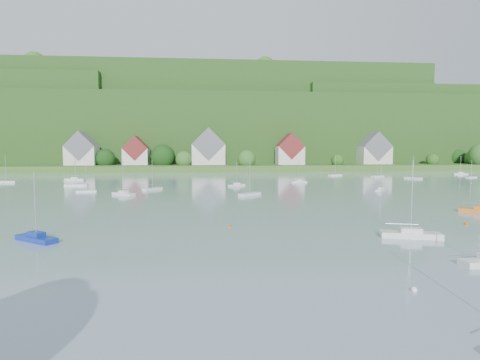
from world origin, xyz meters
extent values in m
cube|color=#335821|center=(0.00, 200.00, 1.50)|extent=(600.00, 60.00, 3.00)
cube|color=#163912|center=(0.00, 275.00, 20.00)|extent=(620.00, 160.00, 40.00)
cube|color=#163912|center=(10.00, 270.00, 28.00)|extent=(240.00, 130.00, 60.00)
cube|color=#163912|center=(160.00, 255.00, 22.00)|extent=(200.00, 110.00, 48.00)
sphere|color=black|center=(139.35, 197.94, 6.40)|extent=(10.46, 10.46, 10.46)
sphere|color=#1F4C17|center=(118.43, 184.90, 5.10)|extent=(6.45, 6.45, 6.45)
sphere|color=#2A5820|center=(-6.80, 183.88, 5.66)|extent=(8.19, 8.19, 8.19)
sphere|color=#2A5820|center=(-51.96, 186.07, 5.11)|extent=(6.49, 6.49, 6.49)
sphere|color=#2A5820|center=(46.85, 192.08, 6.95)|extent=(12.16, 12.16, 12.16)
sphere|color=#2A5820|center=(22.99, 179.93, 5.84)|extent=(8.73, 8.73, 8.73)
sphere|color=black|center=(-43.87, 185.86, 6.03)|extent=(9.32, 9.32, 9.32)
sphere|color=#1F4C17|center=(67.84, 181.69, 5.03)|extent=(6.24, 6.24, 6.24)
sphere|color=black|center=(89.43, 194.54, 5.65)|extent=(8.16, 8.16, 8.16)
sphere|color=#2A5820|center=(144.77, 192.32, 5.63)|extent=(8.09, 8.09, 8.09)
sphere|color=black|center=(-17.00, 186.36, 6.87)|extent=(11.92, 11.92, 11.92)
sphere|color=#1F4C17|center=(-84.27, 263.14, 51.80)|extent=(10.29, 10.29, 10.29)
sphere|color=black|center=(-68.16, 251.39, 51.26)|extent=(7.18, 7.18, 7.18)
sphere|color=#1F4C17|center=(39.50, 255.03, 60.25)|extent=(12.83, 12.83, 12.83)
sphere|color=#2A5820|center=(-39.93, 242.18, 59.43)|extent=(8.18, 8.18, 8.18)
sphere|color=#1F4C17|center=(1.11, 279.65, 60.23)|extent=(12.73, 12.73, 12.73)
sphere|color=#1F4C17|center=(83.40, 244.53, 60.01)|extent=(11.50, 11.50, 11.50)
sphere|color=#1F4C17|center=(60.71, 274.89, 60.56)|extent=(14.65, 14.65, 14.65)
sphere|color=#2A5820|center=(39.25, 231.29, 60.09)|extent=(11.95, 11.95, 11.95)
sphere|color=#1F4C17|center=(119.44, 238.58, 59.71)|extent=(9.76, 9.76, 9.76)
sphere|color=#2A5820|center=(-47.14, 274.29, 59.24)|extent=(7.07, 7.07, 7.07)
sphere|color=black|center=(-3.47, 243.31, 59.44)|extent=(8.21, 8.21, 8.21)
sphere|color=#2A5820|center=(-22.82, 267.10, 60.14)|extent=(12.24, 12.24, 12.24)
sphere|color=#2A5820|center=(114.51, 242.98, 59.58)|extent=(9.00, 9.00, 9.00)
sphere|color=#2A5820|center=(-95.50, 235.90, 60.39)|extent=(13.65, 13.65, 13.65)
sphere|color=#1F4C17|center=(101.03, 257.97, 59.41)|extent=(8.03, 8.03, 8.03)
sphere|color=#2A5820|center=(176.64, 258.30, 47.67)|extent=(9.52, 9.52, 9.52)
sphere|color=#2A5820|center=(100.48, 258.36, 48.62)|extent=(14.97, 14.97, 14.97)
sphere|color=black|center=(161.92, 228.86, 47.32)|extent=(7.52, 7.52, 7.52)
sphere|color=#1F4C17|center=(78.67, 255.82, 47.71)|extent=(9.78, 9.78, 9.78)
sphere|color=#1F4C17|center=(119.68, 254.71, 48.10)|extent=(12.02, 12.02, 12.02)
sphere|color=black|center=(137.90, 236.02, 48.02)|extent=(11.57, 11.57, 11.57)
sphere|color=#1F4C17|center=(122.43, 222.73, 48.21)|extent=(12.65, 12.65, 12.65)
sphere|color=#2A5820|center=(142.64, 228.37, 47.45)|extent=(8.28, 8.28, 8.28)
sphere|color=black|center=(167.90, 264.31, 47.31)|extent=(7.47, 7.47, 7.47)
sphere|color=#2A5820|center=(99.14, 247.22, 47.66)|extent=(9.48, 9.48, 9.48)
sphere|color=black|center=(189.44, 271.22, 41.48)|extent=(8.43, 8.43, 8.43)
sphere|color=#1F4C17|center=(-39.98, 262.14, 42.10)|extent=(12.01, 12.01, 12.01)
sphere|color=black|center=(182.06, 244.68, 42.37)|extent=(13.54, 13.54, 13.54)
sphere|color=black|center=(118.67, 252.35, 42.64)|extent=(15.08, 15.08, 15.08)
sphere|color=#2A5820|center=(108.41, 268.02, 42.80)|extent=(15.99, 15.99, 15.99)
sphere|color=black|center=(-3.70, 272.21, 42.75)|extent=(15.72, 15.72, 15.72)
sphere|color=#2A5820|center=(218.40, 301.50, 42.48)|extent=(14.17, 14.17, 14.17)
sphere|color=#1F4C17|center=(10.88, 267.92, 41.84)|extent=(10.54, 10.54, 10.54)
cube|color=beige|center=(-55.00, 187.00, 7.50)|extent=(14.00, 10.00, 9.00)
cube|color=#5D5D65|center=(-55.00, 187.00, 12.00)|extent=(14.00, 10.40, 14.00)
cube|color=beige|center=(-30.00, 189.00, 7.00)|extent=(12.00, 9.00, 8.00)
cube|color=maroon|center=(-30.00, 189.00, 11.00)|extent=(12.00, 9.36, 12.00)
cube|color=beige|center=(5.00, 188.00, 8.00)|extent=(16.00, 11.00, 10.00)
cube|color=#5D5D65|center=(5.00, 188.00, 13.00)|extent=(16.00, 11.44, 16.00)
cube|color=beige|center=(45.00, 186.00, 7.50)|extent=(13.00, 10.00, 9.00)
cube|color=maroon|center=(45.00, 186.00, 12.00)|extent=(13.00, 10.40, 13.00)
cube|color=beige|center=(90.00, 190.00, 7.50)|extent=(15.00, 10.00, 9.00)
cube|color=#5D5D65|center=(90.00, 190.00, 12.00)|extent=(15.00, 10.40, 15.00)
cube|color=navy|center=(-14.48, 40.73, 0.28)|extent=(5.53, 4.55, 0.56)
cube|color=navy|center=(-14.48, 40.73, 0.81)|extent=(2.25, 2.05, 0.50)
cylinder|color=silver|center=(-14.48, 40.73, 4.10)|extent=(0.10, 0.10, 7.06)
cylinder|color=silver|center=(-15.17, 41.22, 1.46)|extent=(2.58, 1.86, 0.08)
cube|color=silver|center=(27.58, 38.90, 0.33)|extent=(6.86, 3.55, 0.66)
cube|color=silver|center=(27.58, 38.90, 0.91)|extent=(2.58, 1.87, 0.50)
cylinder|color=silver|center=(27.58, 38.90, 4.79)|extent=(0.10, 0.10, 8.26)
cylinder|color=silver|center=(26.63, 39.17, 1.56)|extent=(3.52, 1.05, 0.08)
cylinder|color=silver|center=(47.32, 55.35, 1.54)|extent=(2.77, 2.34, 0.08)
sphere|color=white|center=(18.99, 22.64, 0.00)|extent=(0.43, 0.43, 0.43)
sphere|color=#CF5B00|center=(39.21, 45.84, 0.00)|extent=(0.46, 0.46, 0.46)
sphere|color=#CF5B00|center=(7.30, 47.70, 0.00)|extent=(0.39, 0.39, 0.39)
cube|color=silver|center=(108.26, 147.96, 0.29)|extent=(5.83, 2.09, 0.57)
cube|color=silver|center=(108.26, 147.96, 0.82)|extent=(2.09, 1.29, 0.50)
cylinder|color=silver|center=(108.26, 147.96, 4.14)|extent=(0.10, 0.10, 7.14)
cylinder|color=silver|center=(107.41, 148.04, 1.47)|extent=(3.14, 0.35, 0.08)
cube|color=silver|center=(13.72, 81.84, 0.30)|extent=(5.49, 5.24, 0.59)
cylinder|color=silver|center=(13.72, 81.84, 4.30)|extent=(0.10, 0.10, 7.42)
cylinder|color=silver|center=(13.07, 81.24, 1.49)|extent=(2.46, 2.27, 0.08)
cube|color=silver|center=(100.05, 129.84, 0.24)|extent=(4.93, 2.79, 0.48)
cylinder|color=silver|center=(100.05, 129.84, 3.45)|extent=(0.10, 0.10, 5.95)
cylinder|color=silver|center=(99.37, 129.61, 1.38)|extent=(2.50, 0.91, 0.08)
cube|color=silver|center=(-39.43, 129.15, 0.32)|extent=(6.63, 2.62, 0.65)
cube|color=silver|center=(-39.43, 129.15, 0.90)|extent=(2.40, 1.54, 0.50)
cylinder|color=silver|center=(-39.43, 129.15, 4.68)|extent=(0.10, 0.10, 8.06)
cylinder|color=silver|center=(-40.39, 129.28, 1.55)|extent=(3.53, 0.54, 0.08)
cube|color=silver|center=(54.27, 144.58, 0.31)|extent=(6.19, 4.50, 0.61)
cylinder|color=silver|center=(54.27, 144.58, 4.45)|extent=(0.10, 0.10, 7.67)
cylinder|color=silver|center=(53.47, 144.13, 1.51)|extent=(2.98, 1.72, 0.08)
cube|color=silver|center=(46.81, 88.33, 0.23)|extent=(4.03, 4.43, 0.47)
cube|color=silver|center=(46.81, 88.33, 0.72)|extent=(1.76, 1.85, 0.50)
cylinder|color=silver|center=(46.81, 88.33, 3.40)|extent=(0.10, 0.10, 5.86)
cylinder|color=silver|center=(46.36, 87.79, 1.37)|extent=(1.72, 2.02, 0.08)
cube|color=silver|center=(-24.53, 91.87, 0.23)|extent=(4.80, 2.06, 0.46)
cylinder|color=silver|center=(-24.53, 91.87, 3.37)|extent=(0.10, 0.10, 5.81)
cylinder|color=silver|center=(-25.22, 91.75, 1.36)|extent=(2.53, 0.51, 0.08)
cube|color=silver|center=(-9.45, 95.55, 0.28)|extent=(4.64, 5.38, 0.56)
cylinder|color=silver|center=(-9.45, 95.55, 4.05)|extent=(0.10, 0.10, 6.98)
cylinder|color=silver|center=(-9.96, 94.89, 1.46)|extent=(1.94, 2.48, 0.08)
cube|color=silver|center=(12.53, 104.35, 0.26)|extent=(5.04, 4.07, 0.51)
cube|color=silver|center=(12.53, 104.35, 0.76)|extent=(2.05, 1.84, 0.50)
cylinder|color=silver|center=(12.53, 104.35, 3.72)|extent=(0.10, 0.10, 6.41)
cylinder|color=silver|center=(11.90, 103.92, 1.41)|extent=(2.37, 1.65, 0.08)
cube|color=silver|center=(-31.97, 107.54, 0.31)|extent=(6.21, 2.08, 0.61)
cylinder|color=silver|center=(-31.97, 107.54, 4.43)|extent=(0.10, 0.10, 7.64)
cylinder|color=silver|center=(-32.89, 107.48, 1.51)|extent=(3.36, 0.29, 0.08)
cube|color=silver|center=(-14.31, 84.55, 0.29)|extent=(5.66, 4.83, 0.59)
cube|color=silver|center=(-14.31, 84.55, 0.84)|extent=(2.33, 2.15, 0.50)
cylinder|color=silver|center=(-14.31, 84.55, 4.24)|extent=(0.10, 0.10, 7.32)
cylinder|color=silver|center=(-15.01, 85.08, 1.49)|extent=(2.62, 2.00, 0.08)
cube|color=silver|center=(67.79, 136.48, 0.28)|extent=(5.75, 4.16, 0.57)
cylinder|color=silver|center=(67.79, 136.48, 4.13)|extent=(0.10, 0.10, 7.12)
cylinder|color=silver|center=(67.05, 136.07, 1.47)|extent=(2.78, 1.59, 0.08)
cube|color=silver|center=(76.39, 126.94, 0.30)|extent=(4.54, 6.03, 0.60)
cylinder|color=silver|center=(76.39, 126.94, 4.36)|extent=(0.10, 0.10, 7.52)
cylinder|color=silver|center=(75.93, 127.72, 1.50)|extent=(1.77, 2.88, 0.08)
cube|color=silver|center=(32.48, 114.28, 0.26)|extent=(5.38, 2.52, 0.52)
cube|color=silver|center=(32.48, 114.28, 0.77)|extent=(1.99, 1.38, 0.50)
cylinder|color=silver|center=(32.48, 114.28, 3.76)|extent=(0.10, 0.10, 6.48)
cylinder|color=silver|center=(31.72, 114.12, 1.42)|extent=(2.80, 0.68, 0.08)
cube|color=silver|center=(-57.47, 121.54, 0.31)|extent=(6.35, 2.20, 0.62)
cylinder|color=silver|center=(-57.47, 121.54, 4.52)|extent=(0.10, 0.10, 7.80)
cylinder|color=silver|center=(-58.41, 121.61, 1.52)|extent=(3.43, 0.33, 0.08)
camera|label=1|loc=(4.38, -3.08, 10.02)|focal=29.02mm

